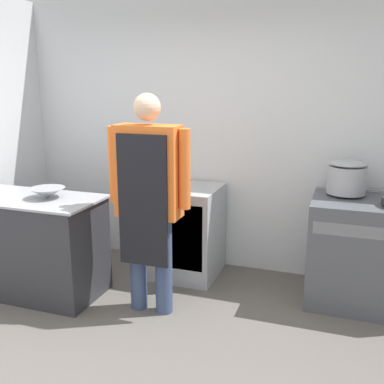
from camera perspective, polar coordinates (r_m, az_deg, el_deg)
The scene contains 8 objects.
ground_plane at distance 3.25m, azimuth -8.25°, elevation -21.59°, with size 14.00×14.00×0.00m, color #5B5651.
wall_back at distance 4.53m, azimuth 2.84°, elevation 7.16°, with size 8.00×0.05×2.70m.
prep_counter at distance 4.31m, azimuth -19.57°, elevation -6.35°, with size 1.29×0.65×0.89m.
stove at distance 4.14m, azimuth 21.38°, elevation -7.18°, with size 0.96×0.71×0.93m.
fridge_unit at distance 4.43m, azimuth -0.75°, elevation -4.97°, with size 0.64×0.64×0.89m.
person_cook at distance 3.57m, azimuth -5.53°, elevation 0.14°, with size 0.69×0.24×1.79m.
mixing_bowl at distance 4.09m, azimuth -17.88°, elevation -0.11°, with size 0.31×0.31×0.09m.
stock_pot at distance 4.08m, azimuth 19.08°, elevation 1.85°, with size 0.33×0.33×0.29m.
Camera 1 is at (1.27, -2.33, 1.88)m, focal length 42.00 mm.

